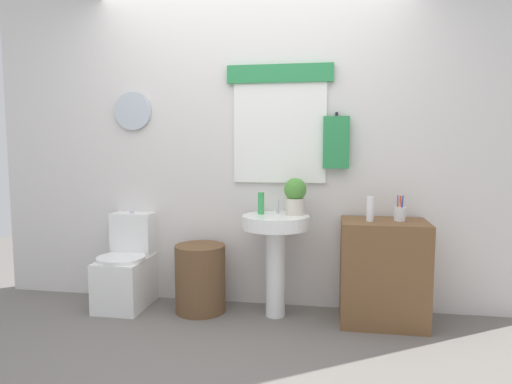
# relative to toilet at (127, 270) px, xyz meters

# --- Properties ---
(ground_plane) EXTENTS (8.00, 8.00, 0.00)m
(ground_plane) POSITION_rel_toilet_xyz_m (1.00, -0.88, -0.29)
(ground_plane) COLOR slate
(back_wall) EXTENTS (4.40, 0.18, 2.60)m
(back_wall) POSITION_rel_toilet_xyz_m (1.01, 0.26, 1.01)
(back_wall) COLOR silver
(back_wall) RESTS_ON ground_plane
(toilet) EXTENTS (0.38, 0.51, 0.76)m
(toilet) POSITION_rel_toilet_xyz_m (0.00, 0.00, 0.00)
(toilet) COLOR white
(toilet) RESTS_ON ground_plane
(laundry_hamper) EXTENTS (0.39, 0.39, 0.53)m
(laundry_hamper) POSITION_rel_toilet_xyz_m (0.63, -0.03, -0.02)
(laundry_hamper) COLOR brown
(laundry_hamper) RESTS_ON ground_plane
(pedestal_sink) EXTENTS (0.51, 0.51, 0.78)m
(pedestal_sink) POSITION_rel_toilet_xyz_m (1.22, -0.03, 0.29)
(pedestal_sink) COLOR white
(pedestal_sink) RESTS_ON ground_plane
(faucet) EXTENTS (0.03, 0.03, 0.10)m
(faucet) POSITION_rel_toilet_xyz_m (1.22, 0.09, 0.54)
(faucet) COLOR silver
(faucet) RESTS_ON pedestal_sink
(wooden_cabinet) EXTENTS (0.61, 0.44, 0.76)m
(wooden_cabinet) POSITION_rel_toilet_xyz_m (2.02, -0.03, 0.09)
(wooden_cabinet) COLOR brown
(wooden_cabinet) RESTS_ON ground_plane
(soap_bottle) EXTENTS (0.05, 0.05, 0.17)m
(soap_bottle) POSITION_rel_toilet_xyz_m (1.10, 0.02, 0.57)
(soap_bottle) COLOR green
(soap_bottle) RESTS_ON pedestal_sink
(potted_plant) EXTENTS (0.17, 0.17, 0.28)m
(potted_plant) POSITION_rel_toilet_xyz_m (1.36, 0.03, 0.64)
(potted_plant) COLOR beige
(potted_plant) RESTS_ON pedestal_sink
(lotion_bottle) EXTENTS (0.05, 0.05, 0.18)m
(lotion_bottle) POSITION_rel_toilet_xyz_m (1.91, -0.07, 0.56)
(lotion_bottle) COLOR white
(lotion_bottle) RESTS_ON wooden_cabinet
(toothbrush_cup) EXTENTS (0.08, 0.08, 0.19)m
(toothbrush_cup) POSITION_rel_toilet_xyz_m (2.13, -0.01, 0.52)
(toothbrush_cup) COLOR silver
(toothbrush_cup) RESTS_ON wooden_cabinet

